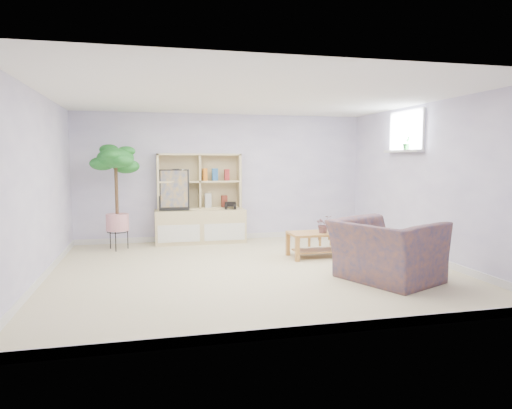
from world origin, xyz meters
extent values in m
cube|color=beige|center=(0.00, 0.00, 0.00)|extent=(5.50, 5.00, 0.01)
cube|color=white|center=(0.00, 0.00, 2.40)|extent=(5.50, 5.00, 0.01)
cube|color=white|center=(0.00, 2.50, 1.20)|extent=(5.50, 0.01, 2.40)
cube|color=white|center=(0.00, -2.50, 1.20)|extent=(5.50, 0.01, 2.40)
cube|color=white|center=(-2.75, 0.00, 1.20)|extent=(0.01, 5.00, 2.40)
cube|color=white|center=(2.75, 0.00, 1.20)|extent=(0.01, 5.00, 2.40)
cube|color=silver|center=(2.67, 0.60, 1.68)|extent=(0.14, 1.00, 0.04)
imported|color=#184D22|center=(1.25, 0.48, 0.54)|extent=(0.29, 0.27, 0.28)
imported|color=navy|center=(1.53, -0.98, 0.44)|extent=(1.44, 1.52, 0.89)
imported|color=#1D6C27|center=(2.67, 0.50, 1.81)|extent=(0.13, 0.11, 0.22)
camera|label=1|loc=(-1.40, -6.16, 1.55)|focal=32.00mm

